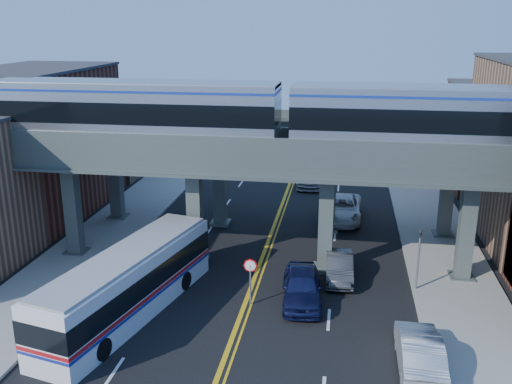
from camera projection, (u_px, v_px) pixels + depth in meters
ground at (234, 333)px, 27.70m from camera, size 120.00×120.00×0.00m
sidewalk_west at (97, 242)px, 38.86m from camera, size 5.00×70.00×0.16m
sidewalk_east at (447, 263)px, 35.40m from camera, size 5.00×70.00×0.16m
building_west_b at (39, 143)px, 44.02m from camera, size 8.00×14.00×11.00m
building_west_c at (108, 131)px, 56.75m from camera, size 8.00×10.00×8.00m
building_east_c at (499, 138)px, 51.04m from camera, size 8.00×10.00×9.00m
elevated_viaduct_near at (259, 164)px, 33.40m from camera, size 52.00×3.60×7.40m
elevated_viaduct_far at (274, 141)px, 40.01m from camera, size 52.00×3.60×7.40m
transit_train at (135, 110)px, 33.64m from camera, size 52.60×3.30×3.86m
stop_sign at (250, 274)px, 29.98m from camera, size 0.76×0.09×2.63m
traffic_signal at (419, 253)px, 31.32m from camera, size 0.15×0.18×4.10m
transit_bus at (128, 284)px, 29.05m from camera, size 5.56×12.89×3.24m
car_lane_a at (302, 287)px, 30.54m from camera, size 2.54×5.33×1.76m
car_lane_b at (339, 267)px, 33.32m from camera, size 1.71×4.51×1.47m
car_lane_c at (342, 208)px, 43.33m from camera, size 3.03×6.31×1.74m
car_lane_d at (309, 176)px, 52.45m from camera, size 2.79×5.98×1.69m
car_parked_curb at (419, 352)px, 24.62m from camera, size 1.80×5.11×1.68m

